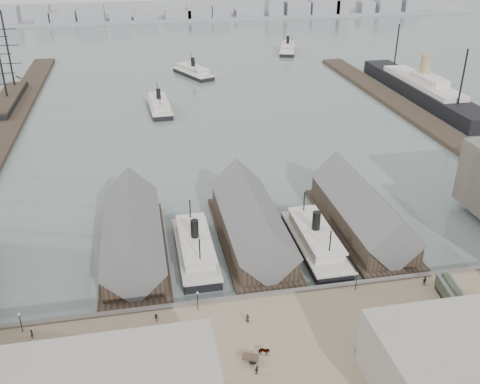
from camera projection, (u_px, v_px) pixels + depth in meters
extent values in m
plane|color=slate|center=(269.00, 286.00, 105.68)|extent=(900.00, 900.00, 0.00)
cube|color=#86745A|center=(299.00, 353.00, 87.69)|extent=(180.00, 30.00, 2.00)
cube|color=#59544C|center=(276.00, 297.00, 100.60)|extent=(180.00, 1.20, 2.30)
cube|color=#2D231C|center=(4.00, 132.00, 181.25)|extent=(10.00, 220.00, 1.60)
cube|color=#2D231C|center=(415.00, 115.00, 197.71)|extent=(10.00, 180.00, 1.60)
cube|color=#2D231C|center=(134.00, 253.00, 114.94)|extent=(14.00, 42.00, 1.20)
cube|color=#2D231C|center=(133.00, 239.00, 114.43)|extent=(12.00, 36.00, 5.00)
cube|color=#59595B|center=(132.00, 228.00, 113.26)|extent=(12.60, 37.00, 12.60)
cube|color=#2D231C|center=(252.00, 241.00, 119.44)|extent=(14.00, 42.00, 1.20)
cube|color=#2D231C|center=(251.00, 227.00, 118.92)|extent=(12.00, 36.00, 5.00)
cube|color=#59595B|center=(251.00, 217.00, 117.76)|extent=(12.60, 37.00, 12.60)
cube|color=#2D231C|center=(361.00, 230.00, 123.93)|extent=(14.00, 42.00, 1.20)
cube|color=#2D231C|center=(361.00, 216.00, 123.42)|extent=(12.00, 36.00, 5.00)
cube|color=#59595B|center=(362.00, 206.00, 122.25)|extent=(12.60, 37.00, 12.60)
cube|color=gray|center=(456.00, 361.00, 77.94)|extent=(24.00, 16.00, 10.00)
cylinder|color=black|center=(21.00, 323.00, 90.06)|extent=(0.16, 0.16, 3.60)
sphere|color=silver|center=(19.00, 314.00, 89.20)|extent=(0.44, 0.44, 0.44)
cylinder|color=black|center=(198.00, 302.00, 95.24)|extent=(0.16, 0.16, 3.60)
sphere|color=silver|center=(197.00, 293.00, 94.39)|extent=(0.44, 0.44, 0.44)
cylinder|color=black|center=(356.00, 282.00, 100.43)|extent=(0.16, 0.16, 3.60)
sphere|color=silver|center=(357.00, 274.00, 99.57)|extent=(0.44, 0.44, 0.44)
cube|color=gray|center=(161.00, 17.00, 403.34)|extent=(500.00, 40.00, 2.00)
cube|color=gray|center=(6.00, 16.00, 373.39)|extent=(17.63, 14.00, 13.23)
cube|color=gray|center=(42.00, 15.00, 377.54)|extent=(10.74, 14.00, 13.58)
cube|color=gray|center=(63.00, 18.00, 381.01)|extent=(18.06, 14.00, 8.64)
cube|color=gray|center=(91.00, 14.00, 383.41)|extent=(18.55, 14.00, 13.29)
cube|color=gray|center=(120.00, 13.00, 387.09)|extent=(15.33, 14.00, 12.47)
cube|color=gray|center=(146.00, 15.00, 391.11)|extent=(17.56, 14.00, 8.72)
cube|color=gray|center=(178.00, 15.00, 395.37)|extent=(18.76, 14.00, 7.63)
cube|color=gray|center=(199.00, 13.00, 397.51)|extent=(17.61, 14.00, 10.35)
cube|color=gray|center=(220.00, 12.00, 400.32)|extent=(13.38, 14.00, 10.30)
cube|color=gray|center=(248.00, 14.00, 404.84)|extent=(20.73, 14.00, 6.75)
cube|color=gray|center=(274.00, 7.00, 406.34)|extent=(11.51, 14.00, 15.57)
cube|color=gray|center=(297.00, 9.00, 410.38)|extent=(18.17, 14.00, 11.26)
cube|color=gray|center=(324.00, 8.00, 414.01)|extent=(21.81, 14.00, 11.83)
cube|color=gray|center=(341.00, 5.00, 415.58)|extent=(11.12, 14.00, 15.50)
cube|color=gray|center=(365.00, 8.00, 420.31)|extent=(10.90, 14.00, 10.29)
cube|color=gray|center=(387.00, 4.00, 422.24)|extent=(17.95, 14.00, 15.72)
cube|color=gray|center=(410.00, 6.00, 426.87)|extent=(14.21, 14.00, 10.51)
cube|color=black|center=(196.00, 253.00, 114.78)|extent=(7.48, 26.17, 1.68)
cube|color=silver|center=(195.00, 248.00, 114.23)|extent=(7.85, 26.17, 0.47)
cube|color=silver|center=(195.00, 243.00, 113.65)|extent=(6.07, 18.69, 2.06)
cube|color=silver|center=(195.00, 237.00, 113.06)|extent=(6.54, 20.56, 0.37)
cylinder|color=black|center=(195.00, 229.00, 112.14)|extent=(1.68, 1.68, 4.21)
cylinder|color=black|center=(190.00, 211.00, 119.60)|extent=(0.28, 0.28, 5.61)
cylinder|color=black|center=(200.00, 251.00, 104.85)|extent=(0.28, 0.28, 5.61)
cube|color=black|center=(314.00, 245.00, 117.36)|extent=(7.77, 27.19, 1.75)
cube|color=silver|center=(315.00, 240.00, 116.80)|extent=(8.16, 27.19, 0.49)
cube|color=silver|center=(315.00, 235.00, 116.19)|extent=(6.31, 19.42, 2.14)
cube|color=silver|center=(316.00, 230.00, 115.58)|extent=(6.80, 21.36, 0.39)
cylinder|color=black|center=(316.00, 221.00, 114.62)|extent=(1.75, 1.75, 4.37)
cylinder|color=black|center=(304.00, 203.00, 122.37)|extent=(0.29, 0.29, 5.83)
cylinder|color=black|center=(330.00, 243.00, 107.04)|extent=(0.29, 0.29, 5.83)
cube|color=black|center=(160.00, 109.00, 204.49)|extent=(8.66, 25.81, 1.64)
cube|color=silver|center=(159.00, 106.00, 203.96)|extent=(9.03, 25.83, 0.45)
cube|color=silver|center=(159.00, 102.00, 203.39)|extent=(6.90, 18.48, 2.00)
cube|color=silver|center=(159.00, 99.00, 202.82)|extent=(7.46, 20.32, 0.36)
cylinder|color=black|center=(159.00, 94.00, 201.92)|extent=(1.64, 1.64, 4.09)
cylinder|color=black|center=(157.00, 89.00, 209.18)|extent=(0.27, 0.27, 5.45)
cylinder|color=black|center=(160.00, 101.00, 194.83)|extent=(0.27, 0.27, 5.45)
cube|color=black|center=(193.00, 74.00, 251.06)|extent=(17.25, 26.52, 1.66)
cube|color=silver|center=(193.00, 72.00, 250.53)|extent=(17.59, 26.67, 0.46)
cube|color=silver|center=(193.00, 69.00, 249.95)|extent=(12.98, 19.24, 2.02)
cube|color=silver|center=(193.00, 66.00, 249.37)|extent=(14.15, 21.11, 0.37)
cylinder|color=black|center=(193.00, 62.00, 248.46)|extent=(1.66, 1.66, 4.14)
cylinder|color=black|center=(191.00, 59.00, 255.81)|extent=(0.28, 0.28, 5.52)
cylinder|color=black|center=(195.00, 67.00, 241.28)|extent=(0.28, 0.28, 5.52)
cube|color=black|center=(287.00, 51.00, 297.34)|extent=(15.35, 27.69, 1.71)
cube|color=silver|center=(287.00, 49.00, 296.78)|extent=(15.72, 27.80, 0.48)
cube|color=silver|center=(288.00, 46.00, 296.18)|extent=(11.68, 20.00, 2.09)
cube|color=silver|center=(288.00, 44.00, 295.59)|extent=(12.71, 21.96, 0.38)
cylinder|color=black|center=(288.00, 40.00, 294.65)|extent=(1.71, 1.71, 4.28)
cylinder|color=black|center=(284.00, 37.00, 302.24)|extent=(0.29, 0.29, 5.71)
cylinder|color=black|center=(292.00, 43.00, 287.23)|extent=(0.29, 0.29, 5.71)
cube|color=black|center=(8.00, 101.00, 210.04)|extent=(8.22, 47.47, 3.29)
cube|color=#2D231C|center=(7.00, 97.00, 209.18)|extent=(7.76, 42.73, 0.55)
cylinder|color=black|center=(0.00, 59.00, 202.58)|extent=(0.73, 0.73, 31.04)
cylinder|color=black|center=(8.00, 50.00, 217.15)|extent=(0.73, 0.73, 31.04)
cube|color=black|center=(421.00, 91.00, 218.71)|extent=(12.18, 89.00, 5.62)
cube|color=silver|center=(423.00, 82.00, 217.03)|extent=(10.31, 51.53, 1.87)
cube|color=silver|center=(429.00, 79.00, 211.87)|extent=(7.49, 18.74, 2.81)
cylinder|color=tan|center=(425.00, 66.00, 214.09)|extent=(4.12, 4.12, 9.37)
cube|color=black|center=(450.00, 301.00, 97.71)|extent=(3.49, 9.09, 0.75)
cube|color=#2B3224|center=(451.00, 294.00, 97.00)|extent=(3.65, 9.56, 2.42)
cube|color=#59595B|center=(453.00, 288.00, 96.39)|extent=(3.88, 9.96, 0.28)
imported|color=black|center=(90.00, 337.00, 88.51)|extent=(1.77, 1.73, 1.47)
cube|color=#3F2D21|center=(76.00, 345.00, 86.77)|extent=(2.99, 2.71, 0.25)
cylinder|color=black|center=(79.00, 348.00, 86.49)|extent=(0.95, 0.69, 1.10)
cylinder|color=black|center=(74.00, 344.00, 87.36)|extent=(0.95, 0.69, 1.10)
imported|color=black|center=(264.00, 352.00, 85.48)|extent=(2.05, 1.48, 1.58)
cube|color=#3F2D21|center=(251.00, 358.00, 84.17)|extent=(2.97, 2.35, 0.25)
cylinder|color=black|center=(253.00, 362.00, 83.80)|extent=(1.05, 0.48, 1.10)
cylinder|color=black|center=(248.00, 356.00, 84.85)|extent=(1.05, 0.48, 1.10)
imported|color=black|center=(465.00, 339.00, 88.10)|extent=(1.63, 1.78, 1.52)
cube|color=#3F2D21|center=(453.00, 343.00, 87.03)|extent=(2.89, 2.10, 0.25)
cylinder|color=black|center=(456.00, 348.00, 86.62)|extent=(1.09, 0.35, 1.10)
cylinder|color=black|center=(450.00, 342.00, 87.75)|extent=(1.09, 0.35, 1.10)
imported|color=black|center=(32.00, 334.00, 89.14)|extent=(0.49, 0.65, 1.70)
imported|color=black|center=(156.00, 318.00, 92.83)|extent=(1.08, 0.69, 1.59)
imported|color=black|center=(257.00, 370.00, 81.99)|extent=(1.00, 0.88, 1.62)
imported|color=black|center=(248.00, 318.00, 92.78)|extent=(0.89, 0.73, 1.56)
imported|color=black|center=(357.00, 350.00, 85.57)|extent=(0.82, 0.76, 1.83)
imported|color=black|center=(425.00, 281.00, 102.30)|extent=(1.09, 1.11, 1.81)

